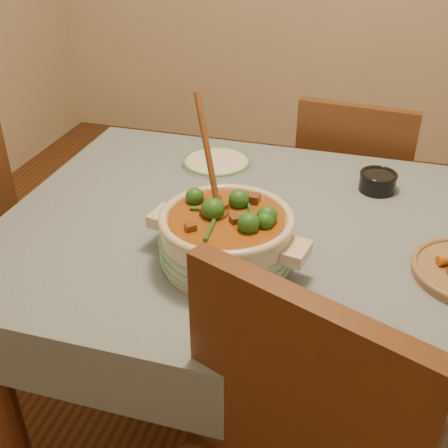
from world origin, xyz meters
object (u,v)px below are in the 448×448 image
at_px(stew_casserole, 226,233).
at_px(condiment_bowl, 378,181).
at_px(white_plate, 217,162).
at_px(chair_far, 352,191).
at_px(dining_table, 307,263).

relative_size(stew_casserole, condiment_bowl, 3.38).
xyz_separation_m(stew_casserole, condiment_bowl, (0.33, 0.48, -0.05)).
xyz_separation_m(white_plate, chair_far, (0.43, 0.41, -0.26)).
distance_m(white_plate, chair_far, 0.65).
bearing_deg(white_plate, chair_far, 43.83).
height_order(dining_table, condiment_bowl, condiment_bowl).
relative_size(white_plate, condiment_bowl, 2.04).
distance_m(dining_table, white_plate, 0.50).
height_order(white_plate, condiment_bowl, condiment_bowl).
bearing_deg(dining_table, white_plate, 136.77).
height_order(dining_table, chair_far, chair_far).
bearing_deg(chair_far, dining_table, 89.71).
xyz_separation_m(white_plate, condiment_bowl, (0.51, -0.03, 0.02)).
height_order(stew_casserole, chair_far, stew_casserole).
distance_m(stew_casserole, condiment_bowl, 0.59).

